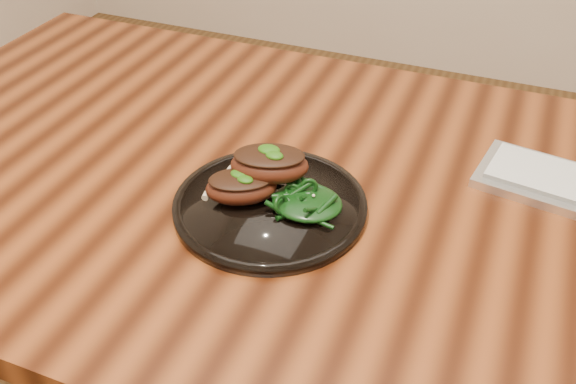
# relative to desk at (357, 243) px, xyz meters

# --- Properties ---
(desk) EXTENTS (1.60, 0.80, 0.75)m
(desk) POSITION_rel_desk_xyz_m (0.00, 0.00, 0.00)
(desk) COLOR black
(desk) RESTS_ON ground
(plate) EXTENTS (0.26, 0.26, 0.02)m
(plate) POSITION_rel_desk_xyz_m (-0.10, -0.07, 0.09)
(plate) COLOR black
(plate) RESTS_ON desk
(lamb_chop_front) EXTENTS (0.11, 0.10, 0.04)m
(lamb_chop_front) POSITION_rel_desk_xyz_m (-0.14, -0.08, 0.12)
(lamb_chop_front) COLOR #461A0D
(lamb_chop_front) RESTS_ON plate
(lamb_chop_back) EXTENTS (0.12, 0.09, 0.05)m
(lamb_chop_back) POSITION_rel_desk_xyz_m (-0.11, -0.05, 0.14)
(lamb_chop_back) COLOR #461A0D
(lamb_chop_back) RESTS_ON plate
(herb_smear) EXTENTS (0.07, 0.05, 0.00)m
(herb_smear) POSITION_rel_desk_xyz_m (-0.14, -0.02, 0.10)
(herb_smear) COLOR #133F06
(herb_smear) RESTS_ON plate
(greens_heap) EXTENTS (0.09, 0.09, 0.03)m
(greens_heap) POSITION_rel_desk_xyz_m (-0.05, -0.07, 0.11)
(greens_heap) COLOR black
(greens_heap) RESTS_ON plate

